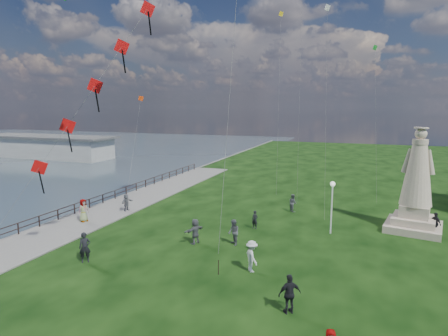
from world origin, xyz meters
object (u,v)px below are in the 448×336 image
at_px(person_2, 252,256).
at_px(person_6, 255,220).
at_px(person_1, 234,232).
at_px(statue, 416,192).
at_px(person_10, 84,211).
at_px(person_9, 435,223).
at_px(lamppost, 332,196).
at_px(person_11, 195,231).
at_px(person_0, 85,247).
at_px(pier_pavilion, 46,146).
at_px(person_3, 290,294).
at_px(person_5, 126,203).
at_px(person_7, 293,203).

xyz_separation_m(person_2, person_6, (-1.99, 7.78, -0.21)).
bearing_deg(person_1, statue, 84.83).
bearing_deg(person_10, person_9, -61.49).
bearing_deg(statue, person_10, -153.20).
xyz_separation_m(lamppost, person_11, (-8.97, -5.61, -2.05)).
bearing_deg(person_0, person_1, -2.33).
xyz_separation_m(pier_pavilion, person_3, (57.16, -41.69, -0.87)).
relative_size(statue, person_5, 5.16).
bearing_deg(pier_pavilion, lamppost, -26.71).
relative_size(person_5, person_7, 0.95).
bearing_deg(person_11, pier_pavilion, -101.93).
relative_size(pier_pavilion, person_9, 17.39).
relative_size(person_7, person_11, 0.91).
bearing_deg(person_0, person_3, -46.30).
bearing_deg(person_10, person_7, -45.14).
distance_m(person_3, person_6, 12.57).
relative_size(person_2, person_11, 1.04).
height_order(person_5, person_10, person_10).
xyz_separation_m(person_7, person_9, (11.43, -2.49, 0.02)).
distance_m(person_7, person_9, 11.70).
bearing_deg(statue, person_1, -136.36).
height_order(person_3, person_5, person_3).
height_order(person_0, person_10, person_10).
xyz_separation_m(lamppost, person_6, (-5.86, -0.91, -2.23)).
bearing_deg(person_9, person_2, -82.81).
bearing_deg(lamppost, person_7, 126.82).
height_order(pier_pavilion, person_7, pier_pavilion).
xyz_separation_m(pier_pavilion, person_10, (38.14, -33.62, -0.87)).
height_order(person_0, person_1, person_0).
xyz_separation_m(person_0, person_11, (5.18, 5.41, -0.05)).
distance_m(person_7, person_11, 11.93).
height_order(statue, person_3, statue).
relative_size(statue, person_9, 4.75).
distance_m(person_5, person_6, 12.67).
height_order(person_1, person_7, person_1).
xyz_separation_m(person_1, person_6, (0.43, 4.03, -0.19)).
height_order(person_9, person_11, person_11).
bearing_deg(person_10, person_0, -124.77).
relative_size(lamppost, person_0, 2.13).
height_order(pier_pavilion, person_10, pier_pavilion).
distance_m(lamppost, person_10, 20.51).
bearing_deg(lamppost, person_9, 19.48).
xyz_separation_m(person_3, person_9, (8.47, 15.14, -0.11)).
bearing_deg(person_0, person_10, 91.10).
height_order(person_0, person_9, person_0).
relative_size(person_9, person_11, 0.94).
bearing_deg(person_11, person_0, -20.34).
height_order(pier_pavilion, statue, statue).
bearing_deg(person_3, person_9, -154.91).
relative_size(pier_pavilion, statue, 3.66).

